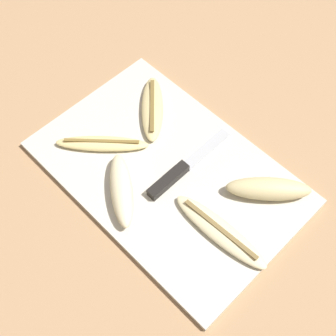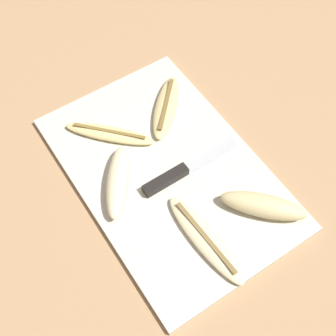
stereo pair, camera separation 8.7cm
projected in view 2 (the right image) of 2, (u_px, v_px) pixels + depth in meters
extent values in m
plane|color=tan|center=(168.00, 174.00, 0.89)|extent=(4.00, 4.00, 0.00)
cube|color=beige|center=(168.00, 172.00, 0.88)|extent=(0.49, 0.32, 0.01)
cube|color=black|center=(166.00, 180.00, 0.85)|extent=(0.02, 0.09, 0.02)
cube|color=#B7BABF|center=(211.00, 156.00, 0.89)|extent=(0.02, 0.12, 0.00)
ellipsoid|color=#EDD689|center=(110.00, 134.00, 0.91)|extent=(0.15, 0.15, 0.02)
cube|color=olive|center=(109.00, 131.00, 0.90)|extent=(0.11, 0.10, 0.00)
ellipsoid|color=beige|center=(263.00, 206.00, 0.82)|extent=(0.14, 0.14, 0.04)
ellipsoid|color=beige|center=(205.00, 239.00, 0.79)|extent=(0.20, 0.05, 0.02)
cube|color=olive|center=(206.00, 237.00, 0.79)|extent=(0.16, 0.02, 0.00)
ellipsoid|color=beige|center=(118.00, 182.00, 0.84)|extent=(0.15, 0.12, 0.03)
ellipsoid|color=#DBC684|center=(166.00, 107.00, 0.94)|extent=(0.15, 0.14, 0.02)
cube|color=brown|center=(166.00, 104.00, 0.93)|extent=(0.10, 0.10, 0.00)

